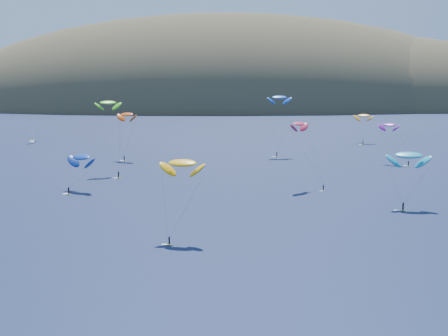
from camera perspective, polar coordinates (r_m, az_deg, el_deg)
ground at (r=83.54m, az=2.64°, el=-14.49°), size 2800.00×2800.00×0.00m
island at (r=642.04m, az=2.12°, el=4.75°), size 730.00×300.00×210.00m
sailboat at (r=310.58m, az=-17.17°, el=2.37°), size 9.58×8.32×11.50m
kitesurfer_1 at (r=242.24m, az=-8.87°, el=4.86°), size 9.84×10.31×19.84m
kitesurfer_2 at (r=124.58m, az=-3.82°, el=0.46°), size 9.83×9.97×17.64m
kitesurfer_3 at (r=210.59m, az=-10.56°, el=5.88°), size 9.97×15.77×25.64m
kitesurfer_4 at (r=252.37m, az=5.09°, el=6.45°), size 9.77×8.11×25.98m
kitesurfer_5 at (r=160.21m, az=16.52°, el=1.13°), size 11.11×9.15×15.74m
kitesurfer_6 at (r=237.69m, az=14.87°, el=3.83°), size 9.91×12.99×16.29m
kitesurfer_9 at (r=180.89m, az=6.88°, el=4.03°), size 10.64×10.53×20.59m
kitesurfer_10 at (r=180.78m, az=-12.92°, el=0.99°), size 10.85×12.85×12.27m
kitesurfer_11 at (r=305.38m, az=12.66°, el=4.70°), size 10.04×13.82×15.52m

